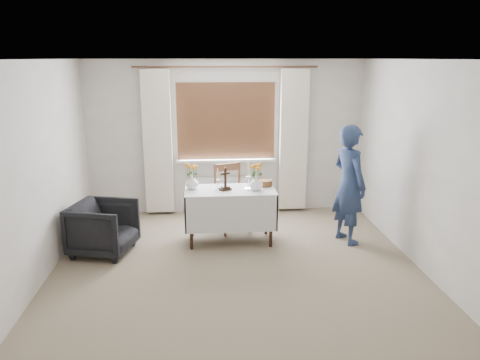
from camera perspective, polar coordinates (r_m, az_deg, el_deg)
The scene contains 12 objects.
ground at distance 5.67m, azimuth -0.25°, elevation -11.68°, with size 5.00×5.00×0.00m, color gray.
altar_table at distance 6.54m, azimuth -1.20°, elevation -4.37°, with size 1.24×0.64×0.76m, color silver.
wooden_chair at distance 6.94m, azimuth -0.94°, elevation -2.22°, with size 0.46×0.46×1.00m, color brown, non-canonical shape.
armchair at distance 6.43m, azimuth -16.32°, elevation -5.64°, with size 0.74×0.76×0.69m, color black.
person at distance 6.59m, azimuth 13.15°, elevation -0.54°, with size 0.61×0.40×1.66m, color navy.
radiator at distance 7.81m, azimuth -1.63°, elevation -1.79°, with size 1.10×0.10×0.60m, color silver.
wooden_cross at distance 6.36m, azimuth -1.81°, elevation 0.12°, with size 0.15×0.10×0.31m, color black, non-canonical shape.
candlestick_left at distance 6.34m, azimuth -2.73°, elevation 0.07°, with size 0.09×0.09×0.31m, color white, non-canonical shape.
candlestick_right at distance 6.40m, azimuth 1.00°, elevation 0.50°, with size 0.11×0.11×0.37m, color white, non-canonical shape.
flower_vase_left at distance 6.47m, azimuth -5.87°, elevation -0.27°, with size 0.18×0.18×0.19m, color white.
flower_vase_right at distance 6.37m, azimuth 1.96°, elevation -0.38°, with size 0.19×0.19×0.20m, color white.
wicker_basket at distance 6.62m, azimuth 3.00°, elevation -0.33°, with size 0.22×0.22×0.09m, color brown.
Camera 1 is at (-0.39, -5.06, 2.52)m, focal length 35.00 mm.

